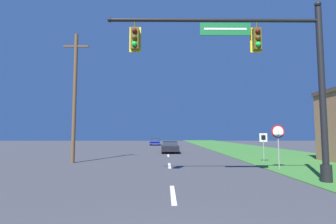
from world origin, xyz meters
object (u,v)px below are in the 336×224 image
utility_pole_near (75,95)px  car_ahead (170,147)px  signal_mast (268,70)px  far_car (155,142)px  stop_sign (278,137)px  route_sign_post (263,141)px

utility_pole_near → car_ahead: bearing=55.8°
car_ahead → signal_mast: bearing=-77.8°
far_car → utility_pole_near: bearing=-98.6°
signal_mast → far_car: size_ratio=2.19×
far_car → utility_pole_near: 30.85m
far_car → car_ahead: bearing=-83.0°
far_car → stop_sign: stop_sign is taller
utility_pole_near → signal_mast: bearing=-35.3°
car_ahead → utility_pole_near: utility_pole_near is taller
route_sign_post → stop_sign: bearing=-97.3°
signal_mast → car_ahead: (-3.90, 18.02, -4.13)m
car_ahead → route_sign_post: (6.50, -10.23, 0.92)m
signal_mast → route_sign_post: (2.60, 7.79, -3.21)m
signal_mast → stop_sign: signal_mast is taller
car_ahead → stop_sign: stop_sign is taller
stop_sign → far_car: bearing=104.1°
signal_mast → utility_pole_near: (-10.91, 7.71, 0.07)m
route_sign_post → utility_pole_near: utility_pole_near is taller
car_ahead → stop_sign: (6.05, -13.75, 1.26)m
signal_mast → car_ahead: 18.89m
stop_sign → car_ahead: bearing=113.7°
signal_mast → stop_sign: 5.57m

